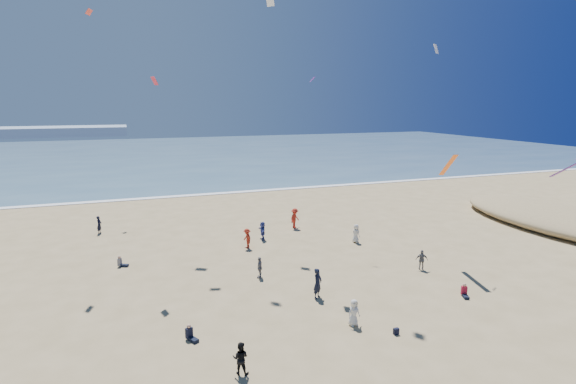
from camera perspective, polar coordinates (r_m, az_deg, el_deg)
name	(u,v)px	position (r m, az deg, el deg)	size (l,w,h in m)	color
ocean	(153,155)	(108.94, -16.83, 4.55)	(220.00, 100.00, 0.06)	#476B84
surf_line	(176,196)	(59.61, -14.03, -0.55)	(220.00, 1.20, 0.08)	white
standing_flyers	(307,272)	(30.43, 2.45, -10.06)	(31.27, 34.69, 1.93)	silver
seated_group	(297,327)	(24.48, 1.20, -16.76)	(21.31, 24.71, 0.84)	white
navy_bag	(396,331)	(25.24, 13.57, -16.82)	(0.28, 0.18, 0.34)	black
kites_aloft	(363,56)	(29.67, 9.50, 16.64)	(37.48, 45.25, 24.72)	gold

